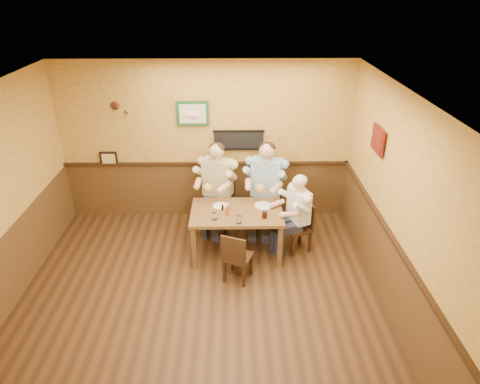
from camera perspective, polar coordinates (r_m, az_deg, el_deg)
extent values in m
plane|color=#352010|center=(5.99, -5.43, -14.68)|extent=(5.00, 5.00, 0.00)
cube|color=silver|center=(4.64, -6.94, 12.21)|extent=(5.00, 5.00, 0.02)
cube|color=gold|center=(7.44, -4.56, 6.62)|extent=(5.00, 0.02, 2.80)
cube|color=gold|center=(5.53, 20.67, -2.59)|extent=(0.02, 5.00, 2.80)
cube|color=brown|center=(7.78, -4.33, 0.34)|extent=(5.00, 0.02, 1.00)
cube|color=brown|center=(6.00, 19.10, -10.12)|extent=(0.02, 5.00, 1.00)
cube|color=black|center=(7.37, -0.16, 6.92)|extent=(0.88, 0.03, 0.34)
cube|color=#1B5127|center=(7.26, -6.33, 10.34)|extent=(0.54, 0.03, 0.42)
cube|color=black|center=(7.80, -17.09, 4.25)|extent=(0.30, 0.03, 0.26)
cube|color=maroon|center=(6.20, 17.92, 6.61)|extent=(0.03, 0.48, 0.36)
cube|color=brown|center=(6.55, -0.44, -2.73)|extent=(1.40, 0.90, 0.05)
cube|color=brown|center=(6.45, -6.15, -7.37)|extent=(0.07, 0.07, 0.70)
cube|color=brown|center=(6.46, 5.33, -7.28)|extent=(0.07, 0.07, 0.70)
cube|color=brown|center=(7.10, -5.64, -3.84)|extent=(0.07, 0.07, 0.70)
cube|color=brown|center=(7.11, 4.71, -3.77)|extent=(0.07, 0.07, 0.70)
cylinder|color=white|center=(6.30, -3.42, -3.22)|extent=(0.09, 0.09, 0.11)
cylinder|color=white|center=(6.20, -0.16, -3.67)|extent=(0.08, 0.08, 0.12)
cylinder|color=black|center=(6.35, 3.29, -3.07)|extent=(0.08, 0.08, 0.10)
cylinder|color=#C53D15|center=(6.38, -1.66, -2.38)|extent=(0.05, 0.05, 0.19)
cylinder|color=white|center=(6.57, -2.18, -2.00)|extent=(0.04, 0.04, 0.08)
cylinder|color=black|center=(6.55, -2.35, -2.08)|extent=(0.04, 0.04, 0.09)
cylinder|color=silver|center=(6.68, -2.63, -1.85)|extent=(0.25, 0.25, 0.02)
cylinder|color=white|center=(6.68, 3.14, -1.83)|extent=(0.32, 0.32, 0.02)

